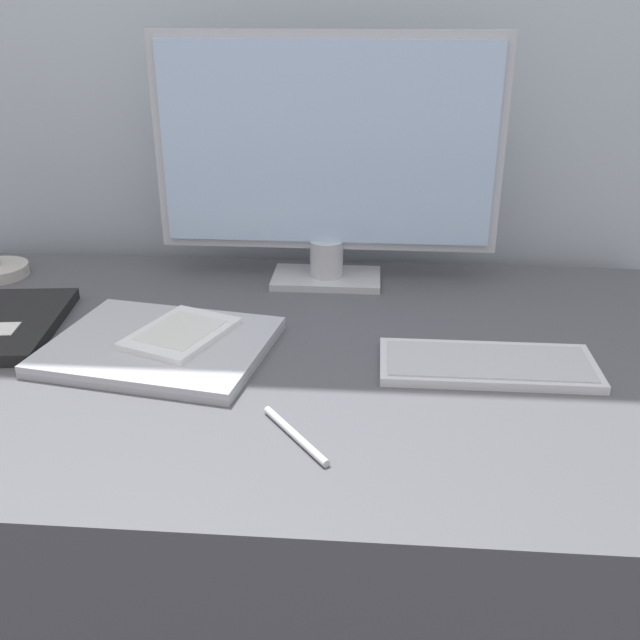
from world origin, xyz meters
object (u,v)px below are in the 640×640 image
(ereader, at_px, (181,333))
(pen, at_px, (295,435))
(monitor, at_px, (327,157))
(keyboard, at_px, (487,364))
(laptop, at_px, (160,346))

(ereader, xyz_separation_m, pen, (0.19, -0.22, -0.02))
(monitor, relative_size, keyboard, 2.00)
(monitor, bearing_deg, keyboard, -52.67)
(keyboard, relative_size, ereader, 1.58)
(monitor, height_order, pen, monitor)
(ereader, bearing_deg, laptop, -150.13)
(monitor, relative_size, laptop, 1.73)
(keyboard, height_order, ereader, ereader)
(laptop, bearing_deg, monitor, 54.05)
(keyboard, distance_m, laptop, 0.45)
(keyboard, relative_size, pen, 2.62)
(laptop, bearing_deg, pen, -43.67)
(monitor, distance_m, keyboard, 0.44)
(ereader, relative_size, pen, 1.66)
(laptop, xyz_separation_m, pen, (0.21, -0.20, -0.00))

